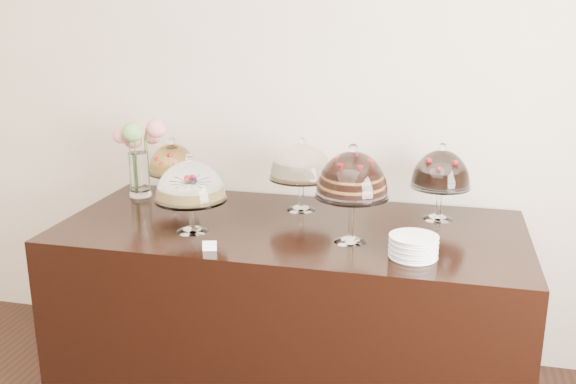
% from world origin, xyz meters
% --- Properties ---
extents(wall_back, '(5.00, 0.04, 3.00)m').
position_xyz_m(wall_back, '(0.00, 3.00, 1.50)').
color(wall_back, beige).
rests_on(wall_back, ground).
extents(display_counter, '(2.20, 1.00, 0.90)m').
position_xyz_m(display_counter, '(0.24, 2.45, 0.45)').
color(display_counter, black).
rests_on(display_counter, ground).
extents(cake_stand_sugar_sponge, '(0.33, 0.33, 0.37)m').
position_xyz_m(cake_stand_sugar_sponge, '(-0.18, 2.26, 1.13)').
color(cake_stand_sugar_sponge, white).
rests_on(cake_stand_sugar_sponge, display_counter).
extents(cake_stand_choco_layer, '(0.32, 0.32, 0.45)m').
position_xyz_m(cake_stand_choco_layer, '(0.56, 2.30, 1.19)').
color(cake_stand_choco_layer, white).
rests_on(cake_stand_choco_layer, display_counter).
extents(cake_stand_cheesecake, '(0.33, 0.33, 0.38)m').
position_xyz_m(cake_stand_cheesecake, '(0.24, 2.70, 1.14)').
color(cake_stand_cheesecake, white).
rests_on(cake_stand_cheesecake, display_counter).
extents(cake_stand_dark_choco, '(0.29, 0.29, 0.38)m').
position_xyz_m(cake_stand_dark_choco, '(0.93, 2.72, 1.14)').
color(cake_stand_dark_choco, white).
rests_on(cake_stand_dark_choco, display_counter).
extents(cake_stand_fruit_tart, '(0.26, 0.26, 0.34)m').
position_xyz_m(cake_stand_fruit_tart, '(-0.47, 2.72, 1.11)').
color(cake_stand_fruit_tart, white).
rests_on(cake_stand_fruit_tart, display_counter).
extents(flower_vase, '(0.27, 0.27, 0.43)m').
position_xyz_m(flower_vase, '(-0.67, 2.74, 1.16)').
color(flower_vase, white).
rests_on(flower_vase, display_counter).
extents(plate_stack, '(0.20, 0.20, 0.09)m').
position_xyz_m(plate_stack, '(0.84, 2.17, 0.95)').
color(plate_stack, white).
rests_on(plate_stack, display_counter).
extents(price_card_left, '(0.06, 0.03, 0.04)m').
position_xyz_m(price_card_left, '(-0.02, 2.04, 0.92)').
color(price_card_left, white).
rests_on(price_card_left, display_counter).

